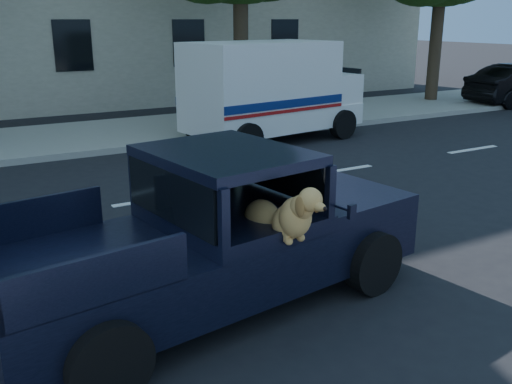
% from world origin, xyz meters
% --- Properties ---
extents(ground, '(120.00, 120.00, 0.00)m').
position_xyz_m(ground, '(0.00, 0.00, 0.00)').
color(ground, black).
rests_on(ground, ground).
extents(far_sidewalk, '(60.00, 4.00, 0.15)m').
position_xyz_m(far_sidewalk, '(0.00, 9.20, 0.07)').
color(far_sidewalk, gray).
rests_on(far_sidewalk, ground).
extents(lane_stripes, '(21.60, 0.14, 0.01)m').
position_xyz_m(lane_stripes, '(2.00, 3.40, 0.01)').
color(lane_stripes, silver).
rests_on(lane_stripes, ground).
extents(pickup_truck, '(4.98, 2.66, 1.70)m').
position_xyz_m(pickup_truck, '(-0.87, -0.50, 0.58)').
color(pickup_truck, black).
rests_on(pickup_truck, ground).
extents(mail_truck, '(4.79, 2.87, 2.49)m').
position_xyz_m(mail_truck, '(4.33, 6.80, 1.09)').
color(mail_truck, silver).
rests_on(mail_truck, ground).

